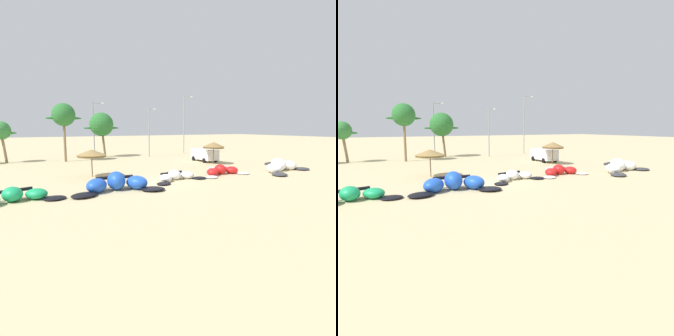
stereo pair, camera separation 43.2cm
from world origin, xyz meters
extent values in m
plane|color=#C6B284|center=(0.00, 0.00, 0.00)|extent=(260.00, 260.00, 0.00)
ellipsoid|color=#199E5B|center=(-10.90, -0.62, 0.51)|extent=(1.61, 1.81, 1.02)
ellipsoid|color=#199E5B|center=(-9.42, -0.66, 0.38)|extent=(2.03, 2.02, 0.75)
ellipsoid|color=black|center=(-8.32, -1.40, 0.10)|extent=(1.72, 1.50, 0.20)
cylinder|color=black|center=(-11.02, -0.08, 0.63)|extent=(2.75, 0.84, 0.25)
cube|color=black|center=(-10.87, -0.77, 0.51)|extent=(1.10, 0.77, 0.04)
ellipsoid|color=black|center=(-6.36, -1.74, 0.15)|extent=(2.23, 1.89, 0.30)
ellipsoid|color=blue|center=(-5.23, -0.77, 0.55)|extent=(2.37, 2.42, 1.11)
ellipsoid|color=blue|center=(-3.59, -0.52, 0.75)|extent=(1.64, 2.06, 1.49)
ellipsoid|color=blue|center=(-2.02, -1.09, 0.55)|extent=(2.22, 2.40, 1.11)
ellipsoid|color=black|center=(-1.11, -2.25, 0.15)|extent=(2.37, 2.15, 0.30)
cylinder|color=black|center=(-3.52, 0.15, 0.89)|extent=(3.10, 0.58, 0.28)
cube|color=black|center=(-3.61, -0.72, 0.75)|extent=(1.19, 0.80, 0.04)
ellipsoid|color=black|center=(0.68, -0.62, 0.10)|extent=(1.80, 1.73, 0.19)
ellipsoid|color=white|center=(1.37, 0.39, 0.36)|extent=(1.68, 1.77, 0.71)
ellipsoid|color=white|center=(2.62, 0.94, 0.48)|extent=(1.42, 1.57, 0.96)
ellipsoid|color=white|center=(3.99, 0.83, 0.36)|extent=(1.83, 1.83, 0.71)
ellipsoid|color=black|center=(4.97, 0.10, 0.10)|extent=(1.59, 1.44, 0.19)
cylinder|color=black|center=(2.54, 1.42, 0.60)|extent=(2.55, 0.65, 0.23)
cube|color=black|center=(2.65, 0.80, 0.48)|extent=(1.00, 0.65, 0.04)
ellipsoid|color=white|center=(6.32, -0.07, 0.11)|extent=(1.74, 1.65, 0.21)
ellipsoid|color=red|center=(7.14, 0.86, 0.39)|extent=(1.77, 1.82, 0.79)
ellipsoid|color=red|center=(8.46, 1.25, 0.53)|extent=(1.28, 1.43, 1.06)
ellipsoid|color=red|center=(9.82, 0.97, 0.39)|extent=(1.80, 1.83, 0.79)
ellipsoid|color=white|center=(10.72, 0.12, 0.11)|extent=(1.68, 1.58, 0.21)
cylinder|color=white|center=(8.44, 1.74, 0.65)|extent=(2.58, 0.34, 0.23)
cube|color=white|center=(8.47, 1.12, 0.53)|extent=(0.96, 0.54, 0.04)
ellipsoid|color=#333338|center=(13.41, -2.38, 0.15)|extent=(2.40, 2.33, 0.30)
ellipsoid|color=white|center=(14.20, -0.99, 0.56)|extent=(2.12, 2.27, 1.12)
ellipsoid|color=white|center=(15.77, -0.14, 0.75)|extent=(1.97, 2.16, 1.51)
ellipsoid|color=white|center=(17.55, -0.14, 0.56)|extent=(2.41, 2.39, 1.12)
ellipsoid|color=#333338|center=(18.91, -0.99, 0.15)|extent=(1.98, 1.75, 0.30)
cylinder|color=#333338|center=(15.61, 0.48, 0.91)|extent=(3.29, 1.10, 0.30)
cube|color=#333338|center=(15.81, -0.32, 0.75)|extent=(1.33, 0.93, 0.04)
cylinder|color=brown|center=(-4.16, 6.07, 1.12)|extent=(0.10, 0.10, 2.24)
cone|color=olive|center=(-4.16, 6.07, 2.53)|extent=(3.00, 3.00, 0.57)
cylinder|color=olive|center=(-4.16, 6.07, 2.14)|extent=(2.85, 2.85, 0.20)
cylinder|color=brown|center=(12.59, 7.92, 1.20)|extent=(0.10, 0.10, 2.39)
cone|color=olive|center=(12.59, 7.92, 2.72)|extent=(2.99, 2.99, 0.65)
cylinder|color=brown|center=(12.59, 7.92, 2.29)|extent=(2.84, 2.84, 0.20)
cube|color=white|center=(13.27, 10.96, 1.09)|extent=(2.14, 4.76, 1.50)
cube|color=black|center=(13.32, 12.25, 1.35)|extent=(1.98, 1.24, 0.56)
cylinder|color=black|center=(12.33, 12.45, 0.34)|extent=(0.26, 0.69, 0.68)
cylinder|color=black|center=(14.31, 12.38, 0.34)|extent=(0.26, 0.69, 0.68)
cylinder|color=black|center=(12.23, 9.54, 0.34)|extent=(0.26, 0.69, 0.68)
cylinder|color=black|center=(14.22, 9.47, 0.34)|extent=(0.26, 0.69, 0.68)
cylinder|color=#7F6647|center=(-12.96, 22.74, 2.30)|extent=(0.74, 0.36, 4.61)
sphere|color=#337A38|center=(-13.15, 22.74, 4.60)|extent=(2.60, 2.60, 2.60)
ellipsoid|color=#337A38|center=(-12.11, 22.74, 4.21)|extent=(1.82, 0.50, 0.36)
cylinder|color=#7F6647|center=(-5.08, 20.27, 3.41)|extent=(0.43, 0.36, 6.83)
sphere|color=#286B2D|center=(-5.04, 20.27, 6.83)|extent=(3.31, 3.31, 3.31)
ellipsoid|color=#286B2D|center=(-6.37, 20.27, 6.33)|extent=(2.31, 0.50, 0.36)
ellipsoid|color=#286B2D|center=(-3.72, 20.27, 6.33)|extent=(2.31, 0.50, 0.36)
cylinder|color=brown|center=(1.40, 23.61, 2.75)|extent=(0.81, 0.36, 5.51)
sphere|color=#286B2D|center=(1.18, 23.61, 5.50)|extent=(3.95, 3.95, 3.95)
ellipsoid|color=#286B2D|center=(-0.40, 23.61, 4.91)|extent=(2.76, 0.50, 0.36)
ellipsoid|color=#286B2D|center=(2.76, 23.61, 4.91)|extent=(2.76, 0.50, 0.36)
cylinder|color=gray|center=(0.06, 24.58, 4.60)|extent=(0.18, 0.18, 9.19)
cylinder|color=gray|center=(0.88, 24.58, 9.04)|extent=(1.65, 0.10, 0.10)
ellipsoid|color=silver|center=(1.70, 24.58, 9.04)|extent=(0.56, 0.24, 0.20)
cylinder|color=gray|center=(8.56, 20.73, 4.13)|extent=(0.18, 0.18, 8.26)
cylinder|color=gray|center=(9.09, 20.73, 8.11)|extent=(1.06, 0.10, 0.10)
ellipsoid|color=silver|center=(9.62, 20.73, 8.11)|extent=(0.56, 0.24, 0.20)
cylinder|color=gray|center=(16.88, 22.99, 5.49)|extent=(0.18, 0.18, 10.98)
cylinder|color=gray|center=(17.71, 22.99, 10.83)|extent=(1.67, 0.10, 0.10)
ellipsoid|color=silver|center=(18.54, 22.99, 10.83)|extent=(0.56, 0.24, 0.20)
camera|label=1|loc=(-9.53, -21.02, 5.03)|focal=28.10mm
camera|label=2|loc=(-9.15, -21.21, 5.03)|focal=28.10mm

